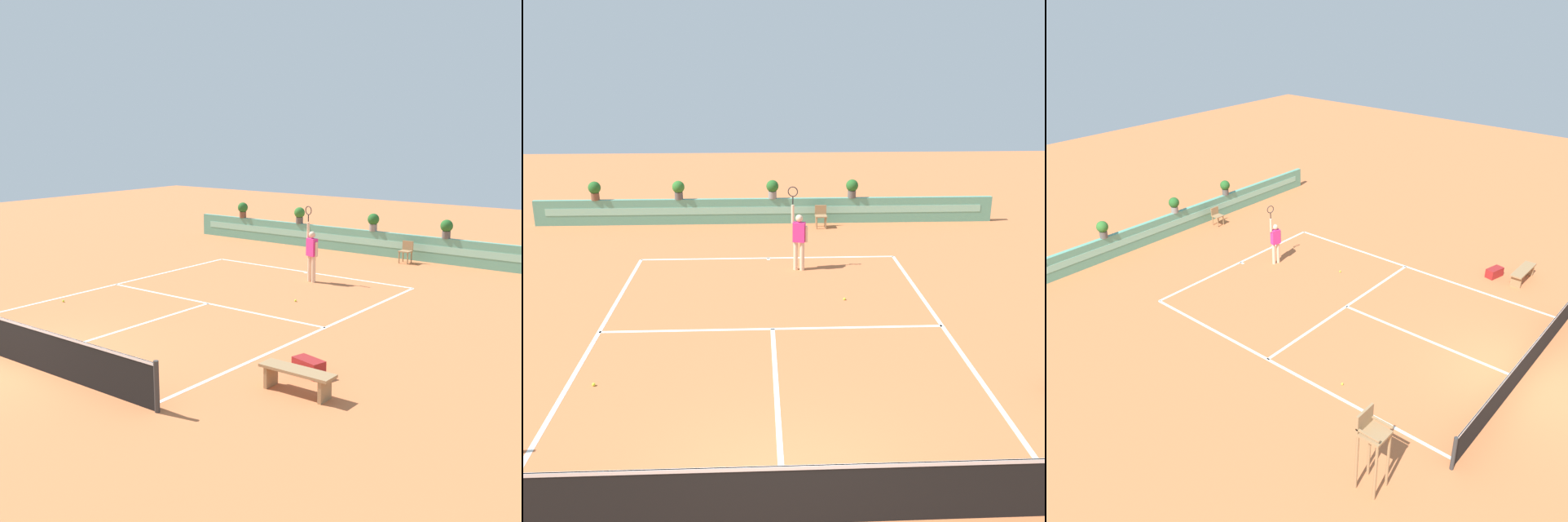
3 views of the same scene
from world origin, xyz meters
TOP-DOWN VIEW (x-y plane):
  - ground_plane at (0.00, 6.00)m, footprint 60.00×60.00m
  - court_lines at (0.00, 6.72)m, footprint 8.32×11.94m
  - net at (0.00, 0.00)m, footprint 8.92×0.10m
  - back_wall_barrier at (0.00, 16.39)m, footprint 18.00×0.21m
  - ball_kid_chair at (2.10, 15.66)m, footprint 0.44×0.44m
  - tennis_player at (0.91, 10.70)m, footprint 0.60×0.31m
  - tennis_ball_near_baseline at (-3.60, 3.89)m, footprint 0.07×0.07m
  - tennis_ball_mid_court at (1.98, 8.16)m, footprint 0.07×0.07m
  - potted_plant_right at (3.39, 16.39)m, footprint 0.48×0.48m
  - potted_plant_left at (-3.39, 16.39)m, footprint 0.48×0.48m
  - potted_plant_far_left at (-6.60, 16.39)m, footprint 0.48×0.48m
  - potted_plant_centre at (0.26, 16.39)m, footprint 0.48×0.48m

SIDE VIEW (x-z plane):
  - ground_plane at x=0.00m, z-range 0.00..0.00m
  - court_lines at x=0.00m, z-range 0.00..0.01m
  - tennis_ball_near_baseline at x=-3.60m, z-range 0.00..0.07m
  - tennis_ball_mid_court at x=1.98m, z-range 0.00..0.07m
  - ball_kid_chair at x=2.10m, z-range 0.05..0.90m
  - back_wall_barrier at x=0.00m, z-range 0.00..1.00m
  - net at x=0.00m, z-range 0.01..1.01m
  - tennis_player at x=0.91m, z-range -0.24..2.34m
  - potted_plant_right at x=3.39m, z-range 1.05..1.78m
  - potted_plant_left at x=-3.39m, z-range 1.05..1.78m
  - potted_plant_far_left at x=-6.60m, z-range 1.05..1.78m
  - potted_plant_centre at x=0.26m, z-range 1.05..1.78m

